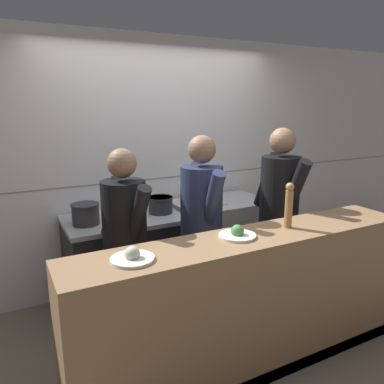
# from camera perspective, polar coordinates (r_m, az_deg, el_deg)

# --- Properties ---
(ground_plane) EXTENTS (14.00, 14.00, 0.00)m
(ground_plane) POSITION_cam_1_polar(r_m,az_deg,el_deg) (3.38, 5.24, -21.55)
(ground_plane) COLOR #7F705B
(wall_back_tiled) EXTENTS (8.00, 0.06, 2.60)m
(wall_back_tiled) POSITION_cam_1_polar(r_m,az_deg,el_deg) (4.01, -4.85, 4.33)
(wall_back_tiled) COLOR white
(wall_back_tiled) RESTS_ON ground_plane
(oven_range) EXTENTS (1.08, 0.71, 0.89)m
(oven_range) POSITION_cam_1_polar(r_m,az_deg,el_deg) (3.71, -10.14, -10.38)
(oven_range) COLOR #232326
(oven_range) RESTS_ON ground_plane
(prep_counter) EXTENTS (0.98, 0.65, 0.92)m
(prep_counter) POSITION_cam_1_polar(r_m,az_deg,el_deg) (4.12, 4.28, -7.59)
(prep_counter) COLOR #B7BABF
(prep_counter) RESTS_ON ground_plane
(pass_counter) EXTENTS (2.62, 0.45, 1.04)m
(pass_counter) POSITION_cam_1_polar(r_m,az_deg,el_deg) (2.85, 8.63, -16.58)
(pass_counter) COLOR #93704C
(pass_counter) RESTS_ON ground_plane
(stock_pot) EXTENTS (0.25, 0.25, 0.19)m
(stock_pot) POSITION_cam_1_polar(r_m,az_deg,el_deg) (3.40, -15.93, -3.16)
(stock_pot) COLOR #2D2D33
(stock_pot) RESTS_ON oven_range
(sauce_pot) EXTENTS (0.26, 0.26, 0.20)m
(sauce_pot) POSITION_cam_1_polar(r_m,az_deg,el_deg) (3.52, -10.70, -2.23)
(sauce_pot) COLOR #B7BABF
(sauce_pot) RESTS_ON oven_range
(braising_pot) EXTENTS (0.25, 0.25, 0.16)m
(braising_pot) POSITION_cam_1_polar(r_m,az_deg,el_deg) (3.63, -4.82, -1.87)
(braising_pot) COLOR #2D2D33
(braising_pot) RESTS_ON oven_range
(chefs_knife) EXTENTS (0.34, 0.11, 0.02)m
(chefs_knife) POSITION_cam_1_polar(r_m,az_deg,el_deg) (3.78, 2.64, -2.03)
(chefs_knife) COLOR #B7BABF
(chefs_knife) RESTS_ON prep_counter
(plated_dish_main) EXTENTS (0.26, 0.26, 0.09)m
(plated_dish_main) POSITION_cam_1_polar(r_m,az_deg,el_deg) (2.24, -9.08, -9.74)
(plated_dish_main) COLOR white
(plated_dish_main) RESTS_ON pass_counter
(plated_dish_appetiser) EXTENTS (0.26, 0.26, 0.09)m
(plated_dish_appetiser) POSITION_cam_1_polar(r_m,az_deg,el_deg) (2.60, 6.92, -6.35)
(plated_dish_appetiser) COLOR white
(plated_dish_appetiser) RESTS_ON pass_counter
(pepper_mill) EXTENTS (0.06, 0.06, 0.34)m
(pepper_mill) POSITION_cam_1_polar(r_m,az_deg,el_deg) (2.81, 14.55, -1.85)
(pepper_mill) COLOR #AD7A47
(pepper_mill) RESTS_ON pass_counter
(chef_head_cook) EXTENTS (0.39, 0.71, 1.62)m
(chef_head_cook) POSITION_cam_1_polar(r_m,az_deg,el_deg) (2.89, -10.11, -7.74)
(chef_head_cook) COLOR black
(chef_head_cook) RESTS_ON ground_plane
(chef_sous) EXTENTS (0.38, 0.74, 1.69)m
(chef_sous) POSITION_cam_1_polar(r_m,az_deg,el_deg) (3.10, 1.44, -5.29)
(chef_sous) COLOR black
(chef_sous) RESTS_ON ground_plane
(chef_line) EXTENTS (0.38, 0.76, 1.73)m
(chef_line) POSITION_cam_1_polar(r_m,az_deg,el_deg) (3.49, 13.05, -3.09)
(chef_line) COLOR black
(chef_line) RESTS_ON ground_plane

